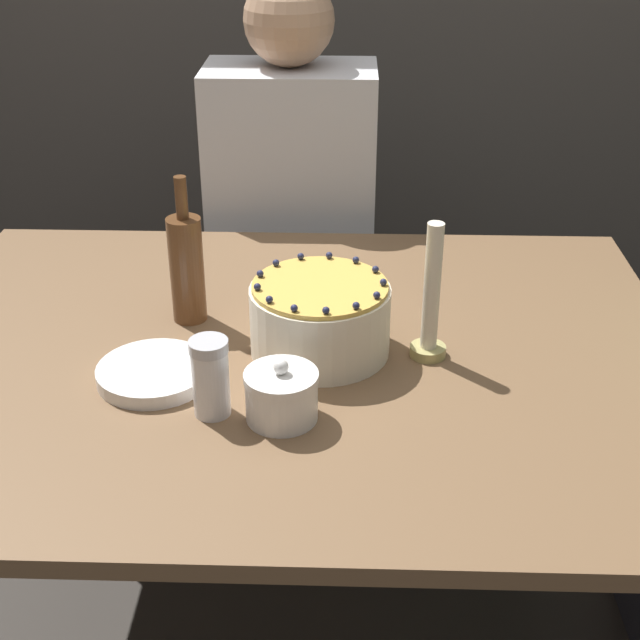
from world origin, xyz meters
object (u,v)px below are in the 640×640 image
at_px(cake, 320,318).
at_px(person_man_blue_shirt, 293,268).
at_px(bottle, 187,267).
at_px(candle, 431,305).
at_px(sugar_bowl, 278,395).
at_px(sugar_shaker, 211,377).

height_order(cake, person_man_blue_shirt, person_man_blue_shirt).
relative_size(bottle, person_man_blue_shirt, 0.22).
xyz_separation_m(candle, person_man_blue_shirt, (-0.28, 0.73, -0.28)).
bearing_deg(bottle, cake, -24.20).
xyz_separation_m(sugar_bowl, person_man_blue_shirt, (-0.04, 0.93, -0.22)).
distance_m(sugar_bowl, person_man_blue_shirt, 0.95).
xyz_separation_m(cake, sugar_bowl, (-0.06, -0.21, -0.02)).
bearing_deg(sugar_bowl, candle, 38.95).
height_order(sugar_shaker, bottle, bottle).
height_order(cake, candle, candle).
height_order(sugar_shaker, candle, candle).
bearing_deg(cake, person_man_blue_shirt, 97.34).
distance_m(sugar_shaker, candle, 0.39).
distance_m(cake, sugar_bowl, 0.21).
height_order(candle, person_man_blue_shirt, person_man_blue_shirt).
bearing_deg(sugar_shaker, bottle, 105.37).
bearing_deg(candle, bottle, 164.36).
bearing_deg(cake, candle, -3.30).
distance_m(candle, bottle, 0.44).
bearing_deg(cake, bottle, 155.80).
bearing_deg(person_man_blue_shirt, bottle, 76.22).
bearing_deg(cake, sugar_shaker, -129.17).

